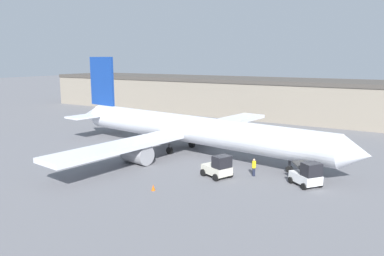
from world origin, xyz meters
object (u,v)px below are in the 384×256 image
object	(u,v)px
baggage_tug	(140,153)
belt_loader_truck	(307,175)
pushback_tug	(218,167)
safety_cone_near	(153,188)
airplane	(185,129)
ground_crew_worker	(254,167)

from	to	relation	value
baggage_tug	belt_loader_truck	xyz separation A→B (m)	(19.11, 1.20, 0.17)
belt_loader_truck	pushback_tug	distance (m)	8.53
pushback_tug	safety_cone_near	size ratio (longest dim) A/B	6.06
airplane	ground_crew_worker	xyz separation A→B (m)	(11.47, -4.91, -2.03)
airplane	baggage_tug	size ratio (longest dim) A/B	12.97
belt_loader_truck	ground_crew_worker	bearing A→B (deg)	-145.69
airplane	belt_loader_truck	distance (m)	17.75
safety_cone_near	pushback_tug	bearing A→B (deg)	63.29
airplane	safety_cone_near	bearing A→B (deg)	-61.41
ground_crew_worker	safety_cone_near	world-z (taller)	ground_crew_worker
airplane	belt_loader_truck	world-z (taller)	airplane
safety_cone_near	ground_crew_worker	bearing A→B (deg)	55.11
baggage_tug	belt_loader_truck	distance (m)	19.15
baggage_tug	pushback_tug	distance (m)	10.87
airplane	pushback_tug	distance (m)	11.39
baggage_tug	pushback_tug	size ratio (longest dim) A/B	0.99
airplane	ground_crew_worker	distance (m)	12.64
ground_crew_worker	safety_cone_near	xyz separation A→B (m)	(-6.11, -8.76, -0.69)
pushback_tug	belt_loader_truck	bearing A→B (deg)	36.34
ground_crew_worker	pushback_tug	xyz separation A→B (m)	(-2.86, -2.30, 0.10)
airplane	ground_crew_worker	bearing A→B (deg)	-16.00
airplane	baggage_tug	world-z (taller)	airplane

